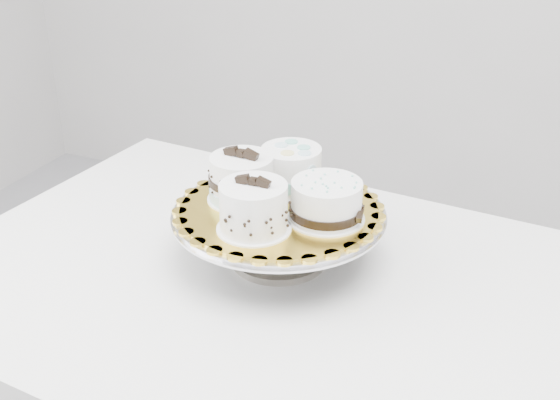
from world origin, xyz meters
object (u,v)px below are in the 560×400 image
at_px(cake_board, 279,209).
at_px(cake_swirl, 254,208).
at_px(cake_stand, 279,226).
at_px(cake_banded, 242,180).
at_px(table, 284,323).
at_px(cake_dots, 291,168).
at_px(cake_ribbon, 327,202).

relative_size(cake_board, cake_swirl, 2.79).
distance_m(cake_stand, cake_board, 0.03).
bearing_deg(cake_swirl, cake_banded, 124.51).
bearing_deg(cake_board, cake_banded, 175.72).
height_order(table, cake_swirl, cake_swirl).
bearing_deg(cake_dots, cake_swirl, -101.79).
bearing_deg(table, cake_swirl, -141.08).
relative_size(cake_stand, cake_banded, 3.02).
bearing_deg(cake_board, cake_swirl, -95.36).
xyz_separation_m(cake_stand, cake_ribbon, (0.08, -0.01, 0.06)).
bearing_deg(cake_dots, cake_stand, -95.60).
bearing_deg(table, cake_board, 125.84).
height_order(cake_dots, cake_ribbon, cake_dots).
bearing_deg(table, cake_stand, 125.84).
height_order(cake_board, cake_swirl, cake_swirl).
height_order(cake_stand, cake_ribbon, cake_ribbon).
bearing_deg(cake_board, cake_dots, 96.52).
xyz_separation_m(cake_stand, cake_swirl, (-0.01, -0.08, 0.07)).
bearing_deg(cake_swirl, table, 32.51).
bearing_deg(cake_swirl, cake_ribbon, 38.29).
relative_size(table, cake_stand, 3.49).
bearing_deg(cake_stand, cake_dots, 96.52).
xyz_separation_m(cake_stand, cake_banded, (-0.07, 0.01, 0.07)).
xyz_separation_m(table, cake_swirl, (-0.04, -0.03, 0.22)).
bearing_deg(cake_board, cake_stand, -116.57).
distance_m(cake_banded, cake_ribbon, 0.15).
bearing_deg(cake_stand, cake_banded, 175.72).
xyz_separation_m(cake_stand, cake_board, (0.00, 0.00, 0.03)).
relative_size(cake_banded, cake_ribbon, 0.88).
relative_size(cake_stand, cake_swirl, 3.04).
bearing_deg(cake_dots, cake_ribbon, -52.94).
height_order(table, cake_board, cake_board).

